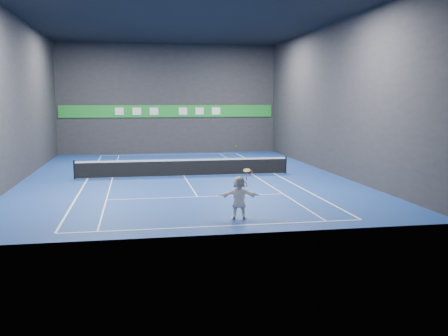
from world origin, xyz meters
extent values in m
plane|color=navy|center=(0.00, 0.00, 0.00)|extent=(26.00, 26.00, 0.00)
plane|color=black|center=(0.00, 0.00, 9.00)|extent=(26.00, 26.00, 0.00)
cube|color=#27272A|center=(0.00, 13.00, 4.50)|extent=(18.00, 0.10, 9.00)
cube|color=#27272A|center=(0.00, -13.00, 4.50)|extent=(18.00, 0.10, 9.00)
cube|color=#27272A|center=(-9.00, 0.00, 4.50)|extent=(0.10, 26.00, 9.00)
cube|color=#27272A|center=(9.00, 0.00, 4.50)|extent=(0.10, 26.00, 9.00)
cube|color=white|center=(0.00, -11.89, 0.00)|extent=(10.98, 0.08, 0.01)
cube|color=white|center=(0.00, 11.89, 0.00)|extent=(10.98, 0.08, 0.01)
cube|color=white|center=(-5.49, 0.00, 0.00)|extent=(0.08, 23.78, 0.01)
cube|color=white|center=(5.49, 0.00, 0.00)|extent=(0.08, 23.78, 0.01)
cube|color=white|center=(-4.11, 0.00, 0.00)|extent=(0.06, 23.78, 0.01)
cube|color=white|center=(4.11, 0.00, 0.00)|extent=(0.06, 23.78, 0.01)
cube|color=white|center=(0.00, -6.40, 0.00)|extent=(8.23, 0.06, 0.01)
cube|color=white|center=(0.00, 6.40, 0.00)|extent=(8.23, 0.06, 0.01)
cube|color=white|center=(0.00, 0.00, 0.00)|extent=(0.06, 12.80, 0.01)
imported|color=white|center=(1.01, -10.94, 0.82)|extent=(1.58, 0.71, 1.64)
sphere|color=#D1E526|center=(0.91, -10.87, 2.74)|extent=(0.07, 0.07, 0.07)
cylinder|color=black|center=(-6.20, 0.00, 0.54)|extent=(0.10, 0.10, 1.07)
cylinder|color=black|center=(6.20, 0.00, 0.54)|extent=(0.10, 0.10, 1.07)
cube|color=black|center=(0.00, 0.00, 0.47)|extent=(12.40, 0.03, 0.86)
cube|color=white|center=(0.00, 0.00, 0.95)|extent=(12.40, 0.04, 0.10)
cube|color=#1E8C2C|center=(0.00, 12.94, 3.50)|extent=(17.64, 0.06, 1.00)
cube|color=silver|center=(-4.00, 12.88, 3.50)|extent=(0.70, 0.04, 0.60)
cube|color=white|center=(-2.60, 12.88, 3.50)|extent=(0.70, 0.04, 0.60)
cube|color=white|center=(-1.20, 12.88, 3.50)|extent=(0.70, 0.04, 0.60)
cube|color=white|center=(1.20, 12.88, 3.50)|extent=(0.70, 0.04, 0.60)
cube|color=white|center=(2.60, 12.88, 3.50)|extent=(0.70, 0.04, 0.60)
cube|color=white|center=(4.00, 12.88, 3.50)|extent=(0.70, 0.04, 0.60)
torus|color=red|center=(1.38, -10.89, 1.78)|extent=(0.41, 0.39, 0.18)
cylinder|color=#C2CD48|center=(1.31, -10.89, 1.84)|extent=(0.33, 0.30, 0.14)
cylinder|color=red|center=(1.30, -10.89, 1.53)|extent=(0.04, 0.12, 0.18)
cylinder|color=yellow|center=(1.29, -10.91, 1.33)|extent=(0.10, 0.10, 0.26)
camera|label=1|loc=(-2.76, -28.89, 4.45)|focal=40.00mm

